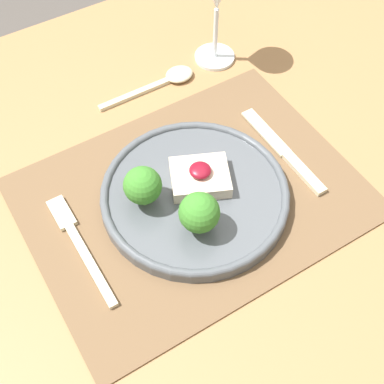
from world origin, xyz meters
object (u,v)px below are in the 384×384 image
(knife, at_px, (288,155))
(spoon, at_px, (168,79))
(fork, at_px, (78,241))
(dinner_plate, at_px, (190,195))

(knife, distance_m, spoon, 0.25)
(fork, bearing_deg, dinner_plate, -9.57)
(dinner_plate, height_order, knife, dinner_plate)
(fork, height_order, spoon, spoon)
(knife, height_order, spoon, spoon)
(dinner_plate, distance_m, knife, 0.17)
(dinner_plate, xyz_separation_m, knife, (0.17, -0.01, -0.01))
(fork, xyz_separation_m, knife, (0.33, -0.03, 0.00))
(fork, relative_size, spoon, 1.09)
(dinner_plate, relative_size, fork, 1.40)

